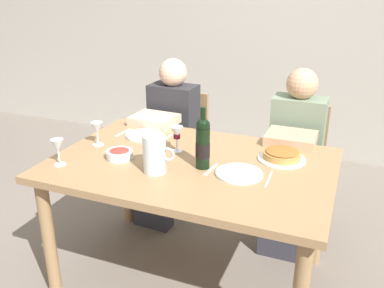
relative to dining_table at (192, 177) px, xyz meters
The scene contains 20 objects.
ground_plane 0.67m from the dining_table, ahead, with size 8.00×8.00×0.00m, color slate.
back_wall 2.32m from the dining_table, 90.00° to the left, with size 8.00×0.10×2.80m, color #B2ADA3.
dining_table is the anchor object (origin of this frame).
wine_bottle 0.25m from the dining_table, 29.76° to the right, with size 0.07×0.07×0.33m.
water_pitcher 0.29m from the dining_table, 124.02° to the right, with size 0.17×0.12×0.20m.
baked_tart 0.51m from the dining_table, 24.98° to the left, with size 0.26×0.26×0.06m.
salad_bowl 0.42m from the dining_table, 164.82° to the right, with size 0.15×0.15×0.05m.
wine_glass_left_diner 0.26m from the dining_table, 141.92° to the left, with size 0.07×0.07×0.15m.
wine_glass_right_diner 0.64m from the dining_table, behind, with size 0.07×0.07×0.14m.
wine_glass_centre 0.73m from the dining_table, 154.70° to the right, with size 0.07×0.07×0.14m.
dinner_plate_left_setting 0.50m from the dining_table, 149.30° to the left, with size 0.23×0.23×0.01m, color silver.
dinner_plate_right_setting 0.30m from the dining_table, 11.84° to the right, with size 0.24×0.24×0.01m, color silver.
fork_left_setting 0.64m from the dining_table, 156.30° to the left, with size 0.16×0.01×0.01m, color silver.
knife_left_setting 0.39m from the dining_table, 137.48° to the left, with size 0.18×0.01×0.01m, color silver.
knife_right_setting 0.45m from the dining_table, ahead, with size 0.18×0.01×0.01m, color silver.
spoon_right_setting 0.17m from the dining_table, 24.11° to the right, with size 0.16×0.01×0.01m, color silver.
chair_left 1.00m from the dining_table, 116.75° to the left, with size 0.42×0.42×0.87m.
diner_left 0.79m from the dining_table, 125.23° to the left, with size 0.35×0.52×1.16m.
chair_right 1.00m from the dining_table, 62.85° to the left, with size 0.40×0.40×0.87m.
diner_right 0.79m from the dining_table, 54.94° to the left, with size 0.34×0.50×1.16m.
Camera 1 is at (0.77, -1.91, 1.68)m, focal length 39.03 mm.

